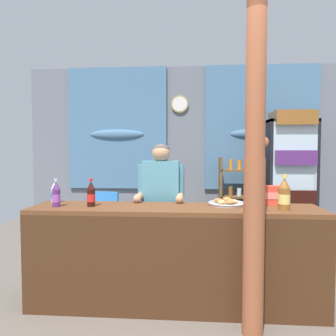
{
  "coord_description": "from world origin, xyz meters",
  "views": [
    {
      "loc": [
        0.04,
        -2.55,
        1.44
      ],
      "look_at": [
        -0.22,
        0.85,
        1.26
      ],
      "focal_mm": 35.14,
      "sensor_mm": 36.0,
      "label": 1
    }
  ],
  "objects": [
    {
      "name": "ground_plane",
      "position": [
        0.0,
        1.14,
        0.0
      ],
      "size": [
        7.4,
        7.4,
        0.0
      ],
      "primitive_type": "plane",
      "color": "#665B51"
    },
    {
      "name": "back_wall_curtained",
      "position": [
        0.0,
        2.89,
        1.46
      ],
      "size": [
        5.36,
        0.22,
        2.8
      ],
      "color": "slate",
      "rests_on": "ground"
    },
    {
      "name": "stall_counter",
      "position": [
        -0.13,
        0.33,
        0.56
      ],
      "size": [
        2.65,
        0.56,
        0.92
      ],
      "color": "brown",
      "rests_on": "ground"
    },
    {
      "name": "timber_post",
      "position": [
        0.51,
        0.01,
        1.33
      ],
      "size": [
        0.19,
        0.16,
        2.77
      ],
      "color": "#995133",
      "rests_on": "ground"
    },
    {
      "name": "drink_fridge",
      "position": [
        1.42,
        2.32,
        1.09
      ],
      "size": [
        0.67,
        0.72,
        1.99
      ],
      "color": "black",
      "rests_on": "ground"
    },
    {
      "name": "bottle_shelf_rack",
      "position": [
        0.68,
        2.52,
        0.7
      ],
      "size": [
        0.48,
        0.28,
        1.34
      ],
      "color": "brown",
      "rests_on": "ground"
    },
    {
      "name": "plastic_lawn_chair",
      "position": [
        -1.24,
        1.88,
        0.49
      ],
      "size": [
        0.52,
        0.52,
        0.86
      ],
      "color": "#3884D6",
      "rests_on": "ground"
    },
    {
      "name": "shopkeeper",
      "position": [
        -0.3,
        0.92,
        0.95
      ],
      "size": [
        0.5,
        0.42,
        1.51
      ],
      "color": "#28282D",
      "rests_on": "ground"
    },
    {
      "name": "soda_bottle_iced_tea",
      "position": [
        0.83,
        0.36,
        1.06
      ],
      "size": [
        0.1,
        0.1,
        0.31
      ],
      "color": "brown",
      "rests_on": "stall_counter"
    },
    {
      "name": "soda_bottle_water",
      "position": [
        -1.32,
        0.58,
        1.02
      ],
      "size": [
        0.07,
        0.07,
        0.23
      ],
      "color": "silver",
      "rests_on": "stall_counter"
    },
    {
      "name": "soda_bottle_cola",
      "position": [
        -0.9,
        0.41,
        1.03
      ],
      "size": [
        0.08,
        0.08,
        0.26
      ],
      "color": "black",
      "rests_on": "stall_counter"
    },
    {
      "name": "soda_bottle_grape_soda",
      "position": [
        -1.21,
        0.36,
        1.03
      ],
      "size": [
        0.07,
        0.07,
        0.26
      ],
      "color": "#56286B",
      "rests_on": "stall_counter"
    },
    {
      "name": "snack_box_crackers",
      "position": [
        0.8,
        0.63,
        1.02
      ],
      "size": [
        0.18,
        0.11,
        0.18
      ],
      "color": "#E5422D",
      "rests_on": "stall_counter"
    },
    {
      "name": "pastry_tray",
      "position": [
        0.36,
        0.58,
        0.95
      ],
      "size": [
        0.34,
        0.34,
        0.06
      ],
      "color": "#BCBCC1",
      "rests_on": "stall_counter"
    }
  ]
}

